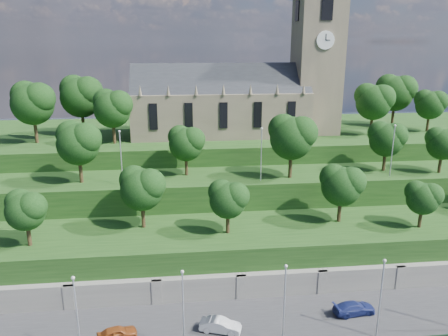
{
  "coord_description": "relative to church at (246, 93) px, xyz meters",
  "views": [
    {
      "loc": [
        -12.09,
        -34.46,
        31.73
      ],
      "look_at": [
        -5.01,
        30.0,
        12.93
      ],
      "focal_mm": 35.0,
      "sensor_mm": 36.0,
      "label": 1
    }
  ],
  "objects": [
    {
      "name": "promenade",
      "position": [
        -0.79,
        -39.98,
        -21.52
      ],
      "size": [
        160.0,
        12.0,
        2.0
      ],
      "primitive_type": "cube",
      "color": "#2D2D30",
      "rests_on": "ground"
    },
    {
      "name": "retaining_wall",
      "position": [
        -0.79,
        -34.01,
        -20.02
      ],
      "size": [
        160.0,
        2.1,
        5.0
      ],
      "color": "slate",
      "rests_on": "ground"
    },
    {
      "name": "embankment_lower",
      "position": [
        -0.79,
        -27.98,
        -18.52
      ],
      "size": [
        160.0,
        12.0,
        8.0
      ],
      "primitive_type": "cube",
      "color": "#1A3C14",
      "rests_on": "ground"
    },
    {
      "name": "embankment_upper",
      "position": [
        -0.79,
        -16.98,
        -16.52
      ],
      "size": [
        160.0,
        10.0,
        12.0
      ],
      "primitive_type": "cube",
      "color": "#1A3C14",
      "rests_on": "ground"
    },
    {
      "name": "hilltop",
      "position": [
        -0.79,
        4.02,
        -15.02
      ],
      "size": [
        160.0,
        32.0,
        15.0
      ],
      "primitive_type": "cube",
      "color": "#1A3C14",
      "rests_on": "ground"
    },
    {
      "name": "church",
      "position": [
        0.0,
        0.0,
        0.0
      ],
      "size": [
        38.6,
        12.35,
        27.6
      ],
      "color": "#6A5E4A",
      "rests_on": "hilltop"
    },
    {
      "name": "trees_lower",
      "position": [
        -2.28,
        -27.69,
        -9.47
      ],
      "size": [
        67.76,
        9.13,
        8.32
      ],
      "color": "black",
      "rests_on": "embankment_lower"
    },
    {
      "name": "trees_upper",
      "position": [
        -0.5,
        -17.93,
        -4.7
      ],
      "size": [
        60.67,
        8.78,
        9.57
      ],
      "color": "black",
      "rests_on": "embankment_upper"
    },
    {
      "name": "trees_hilltop",
      "position": [
        -4.48,
        -1.1,
        -0.66
      ],
      "size": [
        79.03,
        16.62,
        10.99
      ],
      "color": "black",
      "rests_on": "hilltop"
    },
    {
      "name": "lamp_posts_promenade",
      "position": [
        -2.79,
        -43.48,
        -15.37
      ],
      "size": [
        60.36,
        0.36,
        9.05
      ],
      "color": "#B2B2B7",
      "rests_on": "promenade"
    },
    {
      "name": "lamp_posts_upper",
      "position": [
        -0.79,
        -19.98,
        -5.91
      ],
      "size": [
        40.36,
        0.36,
        8.0
      ],
      "color": "#B2B2B7",
      "rests_on": "embankment_upper"
    },
    {
      "name": "car_left",
      "position": [
        -19.69,
        -40.84,
        -19.83
      ],
      "size": [
        4.38,
        2.74,
        1.39
      ],
      "primitive_type": "imported",
      "rotation": [
        0.0,
        0.0,
        1.86
      ],
      "color": "brown",
      "rests_on": "promenade"
    },
    {
      "name": "car_middle",
      "position": [
        -8.91,
        -40.77,
        -19.8
      ],
      "size": [
        4.66,
        2.78,
        1.45
      ],
      "primitive_type": "imported",
      "rotation": [
        0.0,
        0.0,
        1.27
      ],
      "color": "#B6B8BC",
      "rests_on": "promenade"
    },
    {
      "name": "car_right",
      "position": [
        6.52,
        -39.26,
        -19.82
      ],
      "size": [
        5.05,
        2.52,
        1.41
      ],
      "primitive_type": "imported",
      "rotation": [
        0.0,
        0.0,
        1.69
      ],
      "color": "navy",
      "rests_on": "promenade"
    }
  ]
}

